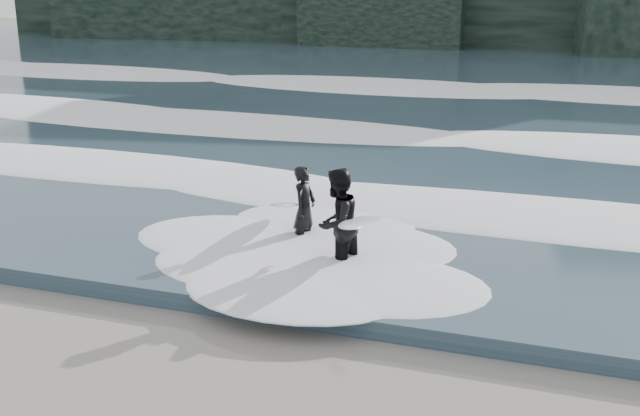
{
  "coord_description": "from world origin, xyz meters",
  "views": [
    {
      "loc": [
        4.73,
        -6.82,
        5.02
      ],
      "look_at": [
        0.39,
        5.7,
        1.0
      ],
      "focal_mm": 45.0,
      "sensor_mm": 36.0,
      "label": 1
    }
  ],
  "objects": [
    {
      "name": "foam_near",
      "position": [
        0.0,
        9.0,
        0.4
      ],
      "size": [
        60.0,
        3.2,
        0.2
      ],
      "primitive_type": "ellipsoid",
      "color": "white",
      "rests_on": "sea"
    },
    {
      "name": "surfer_left",
      "position": [
        -0.19,
        6.22,
        0.8
      ],
      "size": [
        1.15,
        2.04,
        1.58
      ],
      "color": "black",
      "rests_on": "ground"
    },
    {
      "name": "foam_mid",
      "position": [
        0.0,
        16.0,
        0.42
      ],
      "size": [
        60.0,
        4.0,
        0.24
      ],
      "primitive_type": "ellipsoid",
      "color": "white",
      "rests_on": "sea"
    },
    {
      "name": "foam_far",
      "position": [
        0.0,
        25.0,
        0.45
      ],
      "size": [
        60.0,
        4.8,
        0.3
      ],
      "primitive_type": "ellipsoid",
      "color": "white",
      "rests_on": "sea"
    },
    {
      "name": "surfer_right",
      "position": [
        0.9,
        5.18,
        0.94
      ],
      "size": [
        1.16,
        1.99,
        1.86
      ],
      "color": "black",
      "rests_on": "ground"
    },
    {
      "name": "sea",
      "position": [
        0.0,
        29.0,
        0.15
      ],
      "size": [
        90.0,
        52.0,
        0.3
      ],
      "primitive_type": "cube",
      "color": "#2D4250",
      "rests_on": "ground"
    }
  ]
}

